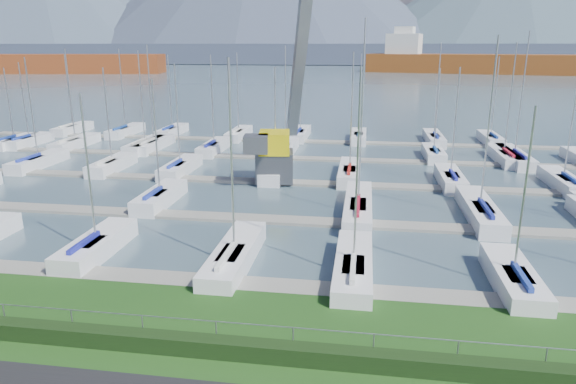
# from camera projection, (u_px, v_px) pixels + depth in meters

# --- Properties ---
(water) EXTENTS (800.00, 540.00, 0.20)m
(water) POSITION_uv_depth(u_px,v_px,m) (359.00, 68.00, 267.03)
(water) COLOR #475C68
(hedge) EXTENTS (80.00, 0.70, 0.70)m
(hedge) POSITION_uv_depth(u_px,v_px,m) (239.00, 349.00, 19.37)
(hedge) COLOR black
(hedge) RESTS_ON grass
(fence) EXTENTS (80.00, 0.04, 0.04)m
(fence) POSITION_uv_depth(u_px,v_px,m) (241.00, 323.00, 19.51)
(fence) COLOR gray
(fence) RESTS_ON grass
(foothill) EXTENTS (900.00, 80.00, 12.00)m
(foothill) POSITION_uv_depth(u_px,v_px,m) (361.00, 53.00, 331.78)
(foothill) COLOR #40485E
(foothill) RESTS_ON water
(docks) EXTENTS (90.00, 41.60, 0.25)m
(docks) POSITION_uv_depth(u_px,v_px,m) (312.00, 184.00, 44.61)
(docks) COLOR slate
(docks) RESTS_ON water
(crane) EXTENTS (6.40, 13.21, 22.35)m
(crane) POSITION_uv_depth(u_px,v_px,m) (282.00, 117.00, 44.83)
(crane) COLOR #53545A
(crane) RESTS_ON water
(cargo_ship_west) EXTENTS (98.23, 34.93, 21.50)m
(cargo_ship_west) POSITION_uv_depth(u_px,v_px,m) (37.00, 64.00, 218.06)
(cargo_ship_west) COLOR brown
(cargo_ship_west) RESTS_ON water
(cargo_ship_mid) EXTENTS (100.64, 39.92, 21.50)m
(cargo_ship_mid) POSITION_uv_depth(u_px,v_px,m) (475.00, 64.00, 217.67)
(cargo_ship_mid) COLOR brown
(cargo_ship_mid) RESTS_ON water
(sailboat_fleet) EXTENTS (76.29, 50.00, 13.64)m
(sailboat_fleet) POSITION_uv_depth(u_px,v_px,m) (288.00, 115.00, 46.40)
(sailboat_fleet) COLOR navy
(sailboat_fleet) RESTS_ON water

